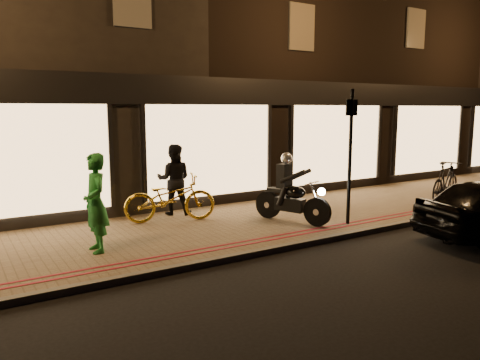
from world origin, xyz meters
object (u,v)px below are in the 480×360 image
sign_post (350,150)px  person_green (96,203)px  motorcycle (291,195)px  bicycle_gold (170,198)px

sign_post → person_green: (-5.38, 0.92, -0.78)m
motorcycle → sign_post: (0.98, -0.85, 1.06)m
motorcycle → person_green: (-4.39, 0.07, 0.28)m
motorcycle → person_green: person_green is taller
sign_post → bicycle_gold: (-3.31, 2.34, -1.13)m
person_green → motorcycle: bearing=88.4°
motorcycle → sign_post: bearing=-61.6°
sign_post → person_green: bearing=170.3°
motorcycle → bicycle_gold: motorcycle is taller
motorcycle → bicycle_gold: 2.77m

